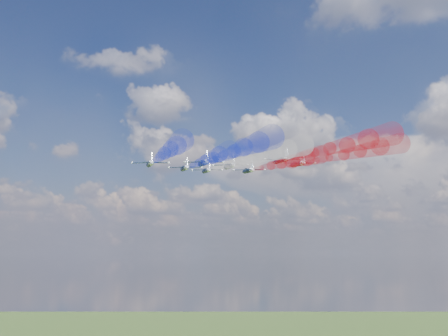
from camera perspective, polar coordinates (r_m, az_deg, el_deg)
The scene contains 16 objects.
jet_lead at distance 172.76m, azimuth -1.90°, elevation -0.30°, with size 10.11×12.64×3.37m, color black, non-canonical shape.
trail_lead at distance 144.09m, azimuth 0.50°, elevation 0.45°, with size 4.21×47.84×4.21m, color white, non-canonical shape.
jet_inner_left at distance 157.91m, azimuth -4.21°, elevation -0.04°, with size 10.11×12.64×3.37m, color black, non-canonical shape.
trail_inner_left at distance 128.99m, azimuth -2.04°, elevation 0.84°, with size 4.21×47.84×4.21m, color #1B2DEB, non-canonical shape.
jet_inner_right at distance 163.22m, azimuth 2.56°, elevation -0.30°, with size 10.11×12.64×3.37m, color black, non-canonical shape.
trail_inner_right at distance 135.23m, azimuth 6.07°, elevation 0.50°, with size 4.21×47.84×4.21m, color red, non-canonical shape.
jet_outer_left at distance 143.74m, azimuth -7.85°, elevation 0.43°, with size 10.11×12.64×3.37m, color black, non-canonical shape.
trail_outer_left at distance 114.55m, azimuth -6.34°, elevation 1.55°, with size 4.21×47.84×4.21m, color #1B2DEB, non-canonical shape.
jet_center_third at distance 147.00m, azimuth 0.58°, elevation 0.20°, with size 10.11×12.64×3.37m, color black, non-canonical shape.
trail_center_third at distance 118.74m, azimuth 4.10°, elevation 1.21°, with size 4.21×47.84×4.21m, color white, non-canonical shape.
jet_outer_right at distance 154.98m, azimuth 7.78°, elevation 0.40°, with size 10.11×12.64×3.37m, color black, non-canonical shape.
trail_outer_right at distance 128.09m, azimuth 12.61°, elevation 1.38°, with size 4.21×47.84×4.21m, color red, non-canonical shape.
jet_rear_left at distance 134.48m, azimuth -2.21°, elevation 0.51°, with size 10.11×12.64×3.37m, color black, non-canonical shape.
trail_rear_left at distance 105.85m, azimuth 0.97°, elevation 1.73°, with size 4.21×47.84×4.21m, color #1B2DEB, non-canonical shape.
jet_rear_right at distance 139.34m, azimuth 6.05°, elevation 0.80°, with size 10.11×12.64×3.37m, color black, non-canonical shape.
trail_rear_right at distance 112.15m, azimuth 11.16°, elevation 2.03°, with size 4.21×47.84×4.21m, color red, non-canonical shape.
Camera 1 is at (68.32, -123.66, 106.78)m, focal length 43.14 mm.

